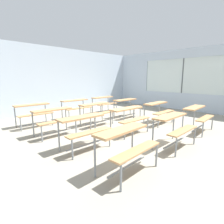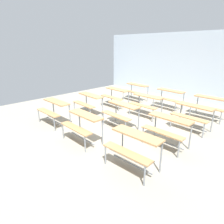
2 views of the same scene
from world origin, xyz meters
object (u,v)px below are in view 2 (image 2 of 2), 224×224
at_px(desk_bench_r1c1, 121,110).
at_px(desk_bench_r3c0, 136,88).
at_px(desk_bench_r3c1, 169,95).
at_px(desk_bench_r1c0, 88,100).
at_px(desk_bench_r2c2, 193,112).
at_px(desk_bench_r0c1, 82,122).
at_px(desk_bench_r2c1, 146,101).
at_px(desk_bench_r3c2, 210,103).
at_px(desk_bench_r1c2, 167,125).
at_px(desk_bench_r0c2, 133,143).
at_px(desk_bench_r0c0, 54,107).
at_px(desk_bench_r2c0, 115,94).

xyz_separation_m(desk_bench_r1c1, desk_bench_r3c0, (-1.67, 2.72, 0.00)).
bearing_deg(desk_bench_r3c1, desk_bench_r1c0, -118.36).
xyz_separation_m(desk_bench_r2c2, desk_bench_r3c0, (-3.25, 1.31, 0.00)).
bearing_deg(desk_bench_r2c2, desk_bench_r0c1, -118.52).
distance_m(desk_bench_r2c1, desk_bench_r3c2, 2.15).
distance_m(desk_bench_r0c1, desk_bench_r1c0, 2.08).
distance_m(desk_bench_r0c1, desk_bench_r3c2, 4.45).
bearing_deg(desk_bench_r3c1, desk_bench_r2c1, -91.94).
relative_size(desk_bench_r1c2, desk_bench_r2c1, 0.99).
height_order(desk_bench_r2c2, desk_bench_r3c1, same).
height_order(desk_bench_r1c2, desk_bench_r2c2, same).
bearing_deg(desk_bench_r1c0, desk_bench_r1c1, 2.21).
height_order(desk_bench_r1c1, desk_bench_r1c2, same).
relative_size(desk_bench_r2c2, desk_bench_r3c1, 1.00).
bearing_deg(desk_bench_r0c2, desk_bench_r0c0, 177.43).
bearing_deg(desk_bench_r0c2, desk_bench_r1c1, 137.93).
relative_size(desk_bench_r0c0, desk_bench_r2c1, 1.01).
bearing_deg(desk_bench_r0c1, desk_bench_r3c2, 68.87).
height_order(desk_bench_r0c1, desk_bench_r2c2, same).
distance_m(desk_bench_r1c0, desk_bench_r2c2, 3.49).
relative_size(desk_bench_r3c0, desk_bench_r3c2, 1.01).
xyz_separation_m(desk_bench_r2c0, desk_bench_r3c1, (1.63, 1.37, 0.00)).
xyz_separation_m(desk_bench_r2c2, desk_bench_r3c2, (-0.03, 1.35, 0.00)).
height_order(desk_bench_r0c2, desk_bench_r2c1, same).
height_order(desk_bench_r1c0, desk_bench_r2c2, same).
height_order(desk_bench_r0c0, desk_bench_r2c0, same).
height_order(desk_bench_r0c0, desk_bench_r1c2, same).
xyz_separation_m(desk_bench_r3c0, desk_bench_r3c2, (3.22, 0.04, 0.00)).
xyz_separation_m(desk_bench_r0c2, desk_bench_r2c0, (-3.24, 2.70, 0.00)).
xyz_separation_m(desk_bench_r1c2, desk_bench_r2c0, (-3.21, 1.39, 0.00)).
bearing_deg(desk_bench_r1c1, desk_bench_r0c2, -36.95).
bearing_deg(desk_bench_r0c0, desk_bench_r2c1, 57.75).
height_order(desk_bench_r0c1, desk_bench_r2c1, same).
height_order(desk_bench_r0c0, desk_bench_r0c2, same).
bearing_deg(desk_bench_r0c1, desk_bench_r0c0, 177.82).
xyz_separation_m(desk_bench_r2c0, desk_bench_r3c0, (-0.05, 1.35, 0.00)).
height_order(desk_bench_r0c1, desk_bench_r3c1, same).
xyz_separation_m(desk_bench_r1c2, desk_bench_r3c2, (-0.04, 2.78, 0.00)).
distance_m(desk_bench_r2c0, desk_bench_r2c1, 1.53).
relative_size(desk_bench_r1c2, desk_bench_r3c2, 0.99).
height_order(desk_bench_r0c2, desk_bench_r3c1, same).
height_order(desk_bench_r0c2, desk_bench_r2c2, same).
bearing_deg(desk_bench_r3c2, desk_bench_r2c2, -89.94).
xyz_separation_m(desk_bench_r1c2, desk_bench_r2c1, (-1.68, 1.39, 0.00)).
bearing_deg(desk_bench_r1c2, desk_bench_r2c2, 90.25).
bearing_deg(desk_bench_r0c0, desk_bench_r0c2, -1.79).
xyz_separation_m(desk_bench_r0c2, desk_bench_r1c1, (-1.62, 1.34, 0.00)).
relative_size(desk_bench_r0c1, desk_bench_r1c0, 0.99).
bearing_deg(desk_bench_r2c0, desk_bench_r1c2, -22.45).
bearing_deg(desk_bench_r2c1, desk_bench_r3c0, 138.57).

